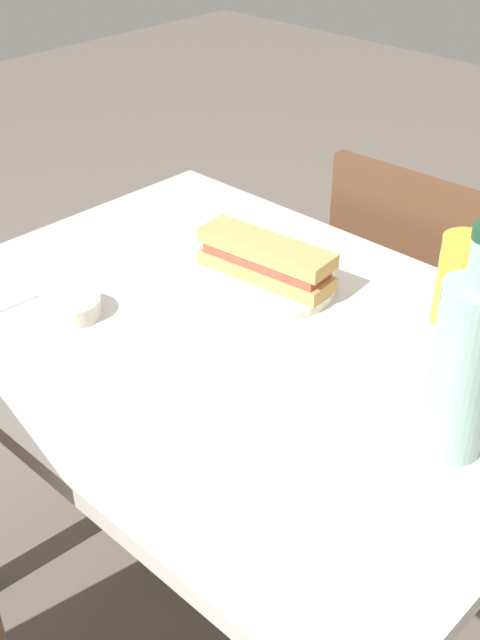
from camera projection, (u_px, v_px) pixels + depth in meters
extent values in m
plane|color=#6B6056|center=(240.00, 625.00, 1.64)|extent=(8.00, 8.00, 0.00)
cube|color=beige|center=(240.00, 339.00, 1.25)|extent=(1.04, 0.77, 0.03)
cylinder|color=#262628|center=(195.00, 333.00, 1.91)|extent=(0.06, 0.06, 0.70)
cube|color=brown|center=(443.00, 322.00, 1.81)|extent=(0.41, 0.41, 0.02)
cube|color=brown|center=(410.00, 272.00, 1.58)|extent=(0.38, 0.04, 0.40)
cylinder|color=brown|center=(406.00, 338.00, 2.14)|extent=(0.04, 0.04, 0.42)
cylinder|color=brown|center=(460.00, 473.00, 1.72)|extent=(0.04, 0.04, 0.42)
cylinder|color=brown|center=(325.00, 402.00, 1.92)|extent=(0.04, 0.04, 0.42)
cylinder|color=silver|center=(265.00, 280.00, 1.36)|extent=(0.25, 0.25, 0.01)
cube|color=tan|center=(265.00, 270.00, 1.35)|extent=(0.25, 0.09, 0.02)
cube|color=#B74C3D|center=(266.00, 259.00, 1.33)|extent=(0.23, 0.09, 0.02)
cube|color=tan|center=(266.00, 248.00, 1.32)|extent=(0.25, 0.09, 0.02)
cube|color=silver|center=(300.00, 272.00, 1.36)|extent=(0.10, 0.02, 0.00)
cube|color=#59331E|center=(266.00, 251.00, 1.42)|extent=(0.08, 0.02, 0.01)
cylinder|color=#99C6B7|center=(462.00, 372.00, 0.96)|extent=(0.08, 0.08, 0.24)
cylinder|color=gold|center=(461.00, 281.00, 1.23)|extent=(0.08, 0.08, 0.15)
cylinder|color=silver|center=(72.00, 307.00, 1.27)|extent=(0.09, 0.09, 0.03)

